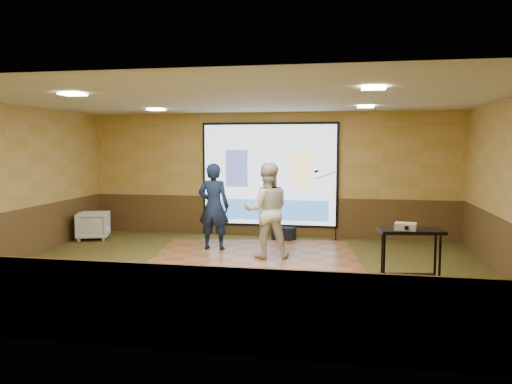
% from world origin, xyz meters
% --- Properties ---
extents(ground, '(9.00, 9.00, 0.00)m').
position_xyz_m(ground, '(0.00, 0.00, 0.00)').
color(ground, '#2D3418').
rests_on(ground, ground).
extents(room_shell, '(9.04, 7.04, 3.02)m').
position_xyz_m(room_shell, '(0.00, 0.00, 2.09)').
color(room_shell, tan).
rests_on(room_shell, ground).
extents(wainscot_back, '(9.00, 0.04, 0.95)m').
position_xyz_m(wainscot_back, '(0.00, 3.48, 0.47)').
color(wainscot_back, '#4B3519').
rests_on(wainscot_back, ground).
extents(wainscot_front, '(9.00, 0.04, 0.95)m').
position_xyz_m(wainscot_front, '(0.00, -3.48, 0.47)').
color(wainscot_front, '#4B3519').
rests_on(wainscot_front, ground).
extents(wainscot_left, '(0.04, 7.00, 0.95)m').
position_xyz_m(wainscot_left, '(-4.48, 0.00, 0.47)').
color(wainscot_left, '#4B3519').
rests_on(wainscot_left, ground).
extents(wainscot_right, '(0.04, 7.00, 0.95)m').
position_xyz_m(wainscot_right, '(4.48, 0.00, 0.47)').
color(wainscot_right, '#4B3519').
rests_on(wainscot_right, ground).
extents(projector_screen, '(3.32, 0.06, 2.52)m').
position_xyz_m(projector_screen, '(0.00, 3.44, 1.47)').
color(projector_screen, black).
rests_on(projector_screen, room_shell).
extents(downlight_nw, '(0.32, 0.32, 0.02)m').
position_xyz_m(downlight_nw, '(-2.20, 1.80, 2.97)').
color(downlight_nw, '#FDEDBE').
rests_on(downlight_nw, room_shell).
extents(downlight_ne, '(0.32, 0.32, 0.02)m').
position_xyz_m(downlight_ne, '(2.20, 1.80, 2.97)').
color(downlight_ne, '#FDEDBE').
rests_on(downlight_ne, room_shell).
extents(downlight_sw, '(0.32, 0.32, 0.02)m').
position_xyz_m(downlight_sw, '(-2.20, -1.50, 2.97)').
color(downlight_sw, '#FDEDBE').
rests_on(downlight_sw, room_shell).
extents(downlight_se, '(0.32, 0.32, 0.02)m').
position_xyz_m(downlight_se, '(2.20, -1.50, 2.97)').
color(downlight_se, '#FDEDBE').
rests_on(downlight_se, room_shell).
extents(dance_floor, '(4.38, 3.57, 0.03)m').
position_xyz_m(dance_floor, '(0.07, 1.26, 0.01)').
color(dance_floor, '#946136').
rests_on(dance_floor, ground).
extents(player_left, '(0.67, 0.45, 1.82)m').
position_xyz_m(player_left, '(-0.88, 1.57, 0.94)').
color(player_left, '#131E3B').
rests_on(player_left, dance_floor).
extents(player_right, '(1.05, 0.90, 1.85)m').
position_xyz_m(player_right, '(0.34, 1.02, 0.95)').
color(player_right, beige).
rests_on(player_right, dance_floor).
extents(av_table, '(0.92, 0.49, 0.97)m').
position_xyz_m(av_table, '(2.81, -0.84, 0.68)').
color(av_table, black).
rests_on(av_table, ground).
extents(projector, '(0.34, 0.30, 0.10)m').
position_xyz_m(projector, '(2.73, -0.92, 1.02)').
color(projector, silver).
rests_on(projector, av_table).
extents(mic_stand, '(0.65, 0.27, 1.66)m').
position_xyz_m(mic_stand, '(1.56, 3.06, 0.49)').
color(mic_stand, black).
rests_on(mic_stand, ground).
extents(banquet_chair, '(0.91, 0.90, 0.65)m').
position_xyz_m(banquet_chair, '(-4.00, 2.26, 0.33)').
color(banquet_chair, gray).
rests_on(banquet_chair, ground).
extents(duffel_bag, '(0.56, 0.44, 0.31)m').
position_xyz_m(duffel_bag, '(0.43, 2.95, 0.15)').
color(duffel_bag, black).
rests_on(duffel_bag, ground).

